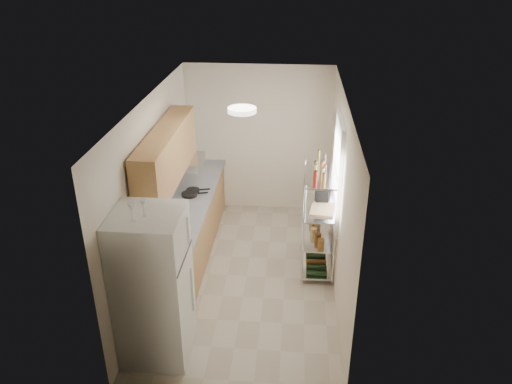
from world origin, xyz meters
TOP-DOWN VIEW (x-y plane):
  - room at (0.00, 0.00)m, footprint 2.52×4.42m
  - counter_run at (-0.92, 0.44)m, footprint 0.63×3.51m
  - upper_cabinets at (-1.05, 0.10)m, footprint 0.33×2.20m
  - range_hood at (-1.00, 0.90)m, footprint 0.50×0.60m
  - window at (1.23, 0.35)m, footprint 0.06×1.00m
  - bakers_rack at (1.00, 0.30)m, footprint 0.45×0.90m
  - ceiling_dome at (0.00, -0.30)m, footprint 0.34×0.34m
  - refrigerator at (-0.87, -1.56)m, footprint 0.75×0.75m
  - wine_glass_a at (-0.87, -1.59)m, footprint 0.07×0.07m
  - wine_glass_b at (-0.95, -1.72)m, footprint 0.07×0.07m
  - rice_cooker at (-0.94, 0.05)m, footprint 0.27×0.27m
  - frying_pan_large at (-0.94, 0.74)m, footprint 0.31×0.31m
  - frying_pan_small at (-0.91, 0.87)m, footprint 0.26×0.26m
  - cutting_board at (1.05, 0.22)m, footprint 0.37×0.45m
  - espresso_machine at (1.04, 0.53)m, footprint 0.18×0.27m
  - storage_bag at (0.98, 0.58)m, footprint 0.11×0.15m

SIDE VIEW (x-z plane):
  - counter_run at x=-0.92m, z-range 0.00..0.90m
  - storage_bag at x=0.98m, z-range 0.56..0.71m
  - refrigerator at x=-0.87m, z-range 0.00..1.82m
  - frying_pan_small at x=-0.91m, z-range 0.90..0.94m
  - frying_pan_large at x=-0.94m, z-range 0.90..0.94m
  - rice_cooker at x=-0.94m, z-range 0.90..1.12m
  - cutting_board at x=1.05m, z-range 1.01..1.04m
  - bakers_rack at x=1.00m, z-range 0.24..1.97m
  - espresso_machine at x=1.04m, z-range 1.01..1.32m
  - room at x=0.00m, z-range -0.01..2.61m
  - range_hood at x=-1.00m, z-range 1.33..1.45m
  - window at x=1.23m, z-range 0.82..2.28m
  - upper_cabinets at x=-1.05m, z-range 1.45..2.17m
  - wine_glass_a at x=-0.87m, z-range 1.82..2.00m
  - wine_glass_b at x=-0.95m, z-range 1.82..2.03m
  - ceiling_dome at x=0.00m, z-range 2.54..2.60m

